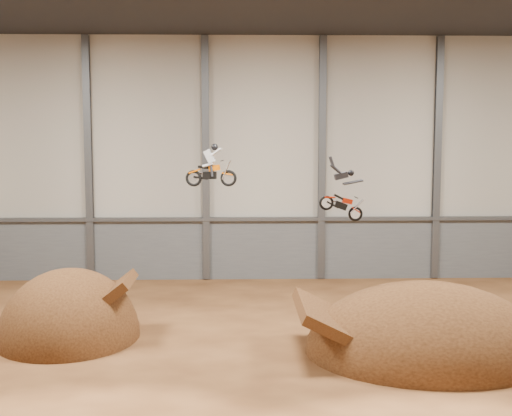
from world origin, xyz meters
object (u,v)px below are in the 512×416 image
at_px(fmx_rider_b, 339,189).
at_px(fmx_rider_a, 211,163).
at_px(takeoff_ramp, 70,338).
at_px(landing_ramp, 426,352).

bearing_deg(fmx_rider_b, fmx_rider_a, 140.95).
bearing_deg(takeoff_ramp, fmx_rider_a, 24.45).
bearing_deg(takeoff_ramp, fmx_rider_b, -6.21).
height_order(takeoff_ramp, landing_ramp, takeoff_ramp).
height_order(landing_ramp, fmx_rider_a, fmx_rider_a).
xyz_separation_m(takeoff_ramp, landing_ramp, (14.51, -2.32, 0.00)).
xyz_separation_m(takeoff_ramp, fmx_rider_b, (11.12, -1.21, 6.37)).
relative_size(takeoff_ramp, landing_ramp, 0.71).
relative_size(landing_ramp, fmx_rider_a, 4.15).
relative_size(takeoff_ramp, fmx_rider_a, 2.94).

